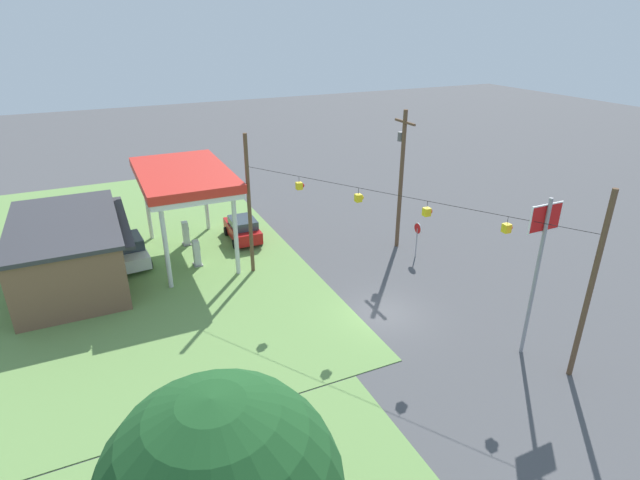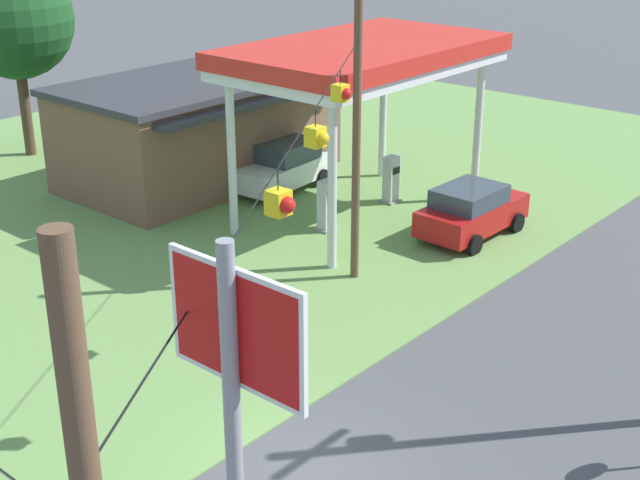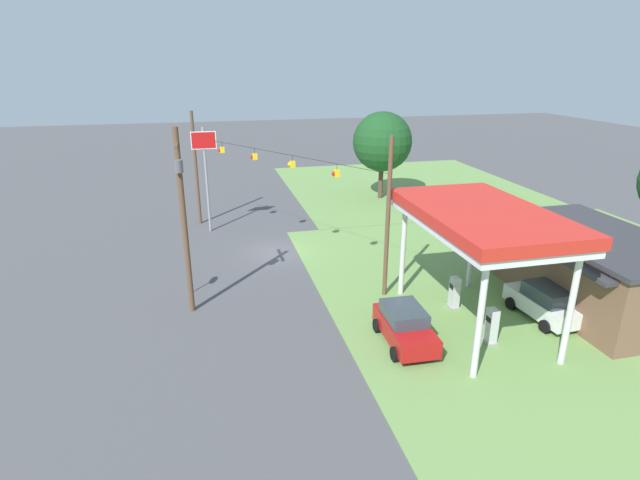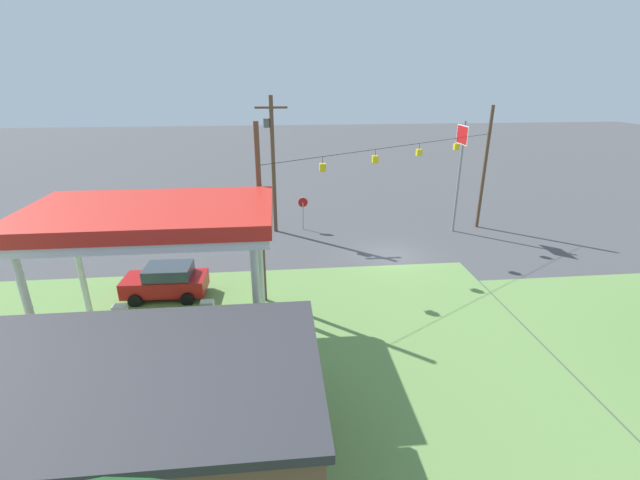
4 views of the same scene
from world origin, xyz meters
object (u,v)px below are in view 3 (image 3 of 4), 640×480
gas_station_canopy (482,220)px  utility_pole_main (183,214)px  gas_station_store (592,269)px  fuel_pump_far (491,327)px  stop_sign_roadside (187,264)px  car_at_pumps_front (405,326)px  tree_west_verge (382,142)px  fuel_pump_near (454,294)px  car_at_pumps_rear (545,302)px  stop_sign_overhead (205,160)px

gas_station_canopy → utility_pole_main: bearing=-109.0°
gas_station_store → fuel_pump_far: size_ratio=5.94×
stop_sign_roadside → fuel_pump_far: bearing=-121.9°
car_at_pumps_front → tree_west_verge: tree_west_verge is taller
stop_sign_roadside → gas_station_store: bearing=-106.1°
utility_pole_main → fuel_pump_near: bearing=78.1°
fuel_pump_near → fuel_pump_far: 3.62m
gas_station_store → car_at_pumps_rear: gas_station_store is taller
gas_station_store → fuel_pump_near: (-1.11, -7.38, -1.16)m
stop_sign_roadside → fuel_pump_near: bearing=-109.8°
gas_station_store → utility_pole_main: bearing=-100.8°
fuel_pump_far → car_at_pumps_front: bearing=-103.3°
gas_station_canopy → fuel_pump_far: size_ratio=5.38×
tree_west_verge → utility_pole_main: bearing=-42.0°
fuel_pump_far → car_at_pumps_rear: 4.21m
gas_station_canopy → stop_sign_roadside: (-6.79, -13.80, -3.69)m
stop_sign_roadside → car_at_pumps_rear: bearing=-111.8°
gas_station_store → fuel_pump_near: 7.55m
gas_station_canopy → gas_station_store: gas_station_canopy is taller
gas_station_canopy → stop_sign_roadside: 15.82m
stop_sign_roadside → tree_west_verge: tree_west_verge is taller
stop_sign_overhead → tree_west_verge: tree_west_verge is taller
fuel_pump_far → stop_sign_roadside: stop_sign_roadside is taller
gas_station_canopy → car_at_pumps_front: bearing=-77.4°
fuel_pump_far → car_at_pumps_rear: size_ratio=0.41×
gas_station_store → car_at_pumps_rear: size_ratio=2.45×
stop_sign_roadside → tree_west_verge: size_ratio=0.31×
stop_sign_roadside → gas_station_canopy: bearing=-116.2°
fuel_pump_near → utility_pole_main: size_ratio=0.18×
gas_station_store → tree_west_verge: tree_west_verge is taller
fuel_pump_far → stop_sign_overhead: bearing=-147.9°
fuel_pump_far → car_at_pumps_rear: bearing=110.7°
fuel_pump_far → tree_west_verge: bearing=171.6°
car_at_pumps_rear → tree_west_verge: bearing=-4.2°
car_at_pumps_front → gas_station_canopy: bearing=104.2°
fuel_pump_near → stop_sign_overhead: size_ratio=0.22×
gas_station_canopy → stop_sign_overhead: stop_sign_overhead is taller
gas_station_canopy → car_at_pumps_front: 6.10m
gas_station_canopy → fuel_pump_near: gas_station_canopy is taller
car_at_pumps_front → car_at_pumps_rear: (-0.56, 7.87, 0.04)m
gas_station_canopy → utility_pole_main: 14.40m
fuel_pump_near → car_at_pumps_front: bearing=-55.6°
stop_sign_overhead → utility_pole_main: utility_pole_main is taller
gas_station_store → utility_pole_main: size_ratio=1.09×
gas_station_store → car_at_pumps_front: bearing=-82.1°
fuel_pump_far → utility_pole_main: utility_pole_main is taller
gas_station_canopy → tree_west_verge: size_ratio=1.17×
car_at_pumps_front → tree_west_verge: (-24.95, 7.77, 4.47)m
car_at_pumps_rear → tree_west_verge: 24.79m
car_at_pumps_rear → utility_pole_main: 18.79m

